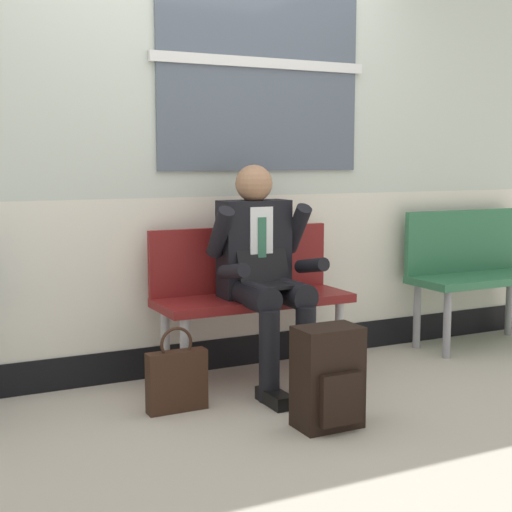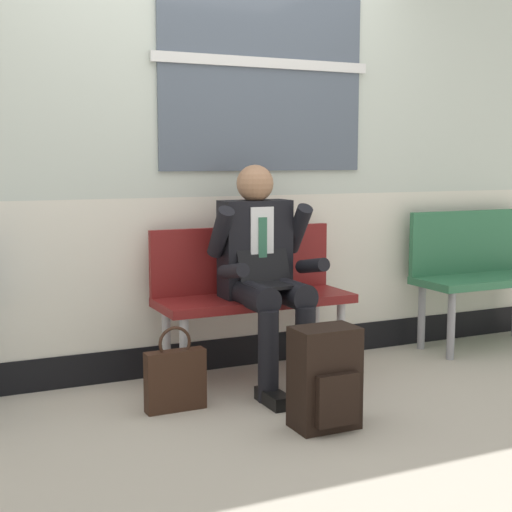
{
  "view_description": "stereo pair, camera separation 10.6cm",
  "coord_description": "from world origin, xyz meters",
  "px_view_note": "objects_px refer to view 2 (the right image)",
  "views": [
    {
      "loc": [
        -1.7,
        -3.53,
        1.27
      ],
      "look_at": [
        0.09,
        0.03,
        0.75
      ],
      "focal_mm": 52.16,
      "sensor_mm": 36.0,
      "label": 1
    },
    {
      "loc": [
        -1.61,
        -3.57,
        1.27
      ],
      "look_at": [
        0.09,
        0.03,
        0.75
      ],
      "focal_mm": 52.16,
      "sensor_mm": 36.0,
      "label": 2
    }
  ],
  "objects_px": {
    "bench_with_person": "(250,288)",
    "backpack": "(325,379)",
    "handbag": "(175,378)",
    "person_seated": "(265,269)",
    "bench_empty": "(480,268)"
  },
  "relations": [
    {
      "from": "handbag",
      "to": "backpack",
      "type": "bearing_deg",
      "value": -43.74
    },
    {
      "from": "bench_empty",
      "to": "handbag",
      "type": "distance_m",
      "value": 2.39
    },
    {
      "from": "bench_with_person",
      "to": "backpack",
      "type": "xyz_separation_m",
      "value": [
        -0.04,
        -0.93,
        -0.29
      ]
    },
    {
      "from": "bench_empty",
      "to": "person_seated",
      "type": "relative_size",
      "value": 0.81
    },
    {
      "from": "bench_with_person",
      "to": "bench_empty",
      "type": "height_order",
      "value": "bench_empty"
    },
    {
      "from": "person_seated",
      "to": "bench_empty",
      "type": "bearing_deg",
      "value": 6.56
    },
    {
      "from": "backpack",
      "to": "bench_with_person",
      "type": "bearing_deg",
      "value": 87.77
    },
    {
      "from": "handbag",
      "to": "person_seated",
      "type": "bearing_deg",
      "value": 18.37
    },
    {
      "from": "bench_empty",
      "to": "backpack",
      "type": "height_order",
      "value": "bench_empty"
    },
    {
      "from": "backpack",
      "to": "bench_empty",
      "type": "bearing_deg",
      "value": 27.94
    },
    {
      "from": "backpack",
      "to": "person_seated",
      "type": "bearing_deg",
      "value": 87.18
    },
    {
      "from": "bench_with_person",
      "to": "person_seated",
      "type": "height_order",
      "value": "person_seated"
    },
    {
      "from": "bench_with_person",
      "to": "bench_empty",
      "type": "distance_m",
      "value": 1.73
    },
    {
      "from": "bench_empty",
      "to": "person_seated",
      "type": "xyz_separation_m",
      "value": [
        -1.73,
        -0.2,
        0.13
      ]
    },
    {
      "from": "bench_empty",
      "to": "backpack",
      "type": "relative_size",
      "value": 2.05
    }
  ]
}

